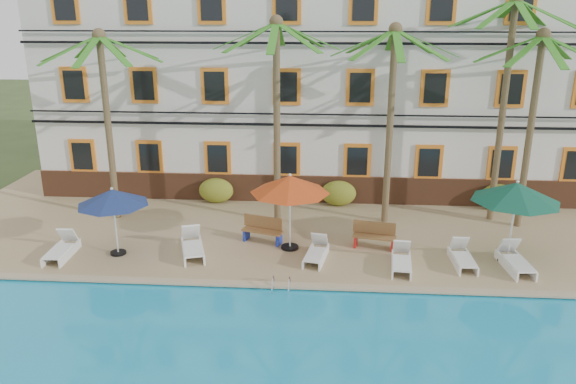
# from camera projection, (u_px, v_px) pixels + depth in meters

# --- Properties ---
(ground) EXTENTS (100.00, 100.00, 0.00)m
(ground) POSITION_uv_depth(u_px,v_px,m) (318.00, 281.00, 18.02)
(ground) COLOR #384C23
(ground) RESTS_ON ground
(pool_deck) EXTENTS (30.00, 12.00, 0.25)m
(pool_deck) POSITION_uv_depth(u_px,v_px,m) (320.00, 221.00, 22.72)
(pool_deck) COLOR tan
(pool_deck) RESTS_ON ground
(pool_coping) EXTENTS (30.00, 0.35, 0.06)m
(pool_coping) POSITION_uv_depth(u_px,v_px,m) (317.00, 286.00, 17.08)
(pool_coping) COLOR tan
(pool_coping) RESTS_ON pool_deck
(hotel_building) EXTENTS (25.40, 6.44, 10.22)m
(hotel_building) POSITION_uv_depth(u_px,v_px,m) (324.00, 75.00, 25.78)
(hotel_building) COLOR silver
(hotel_building) RESTS_ON pool_deck
(palm_a) EXTENTS (4.62, 4.62, 7.39)m
(palm_a) POSITION_uv_depth(u_px,v_px,m) (105.00, 98.00, 21.30)
(palm_a) COLOR brown
(palm_a) RESTS_ON pool_deck
(palm_b) EXTENTS (4.62, 4.62, 7.87)m
(palm_b) POSITION_uv_depth(u_px,v_px,m) (277.00, 93.00, 20.79)
(palm_b) COLOR brown
(palm_b) RESTS_ON pool_deck
(palm_c) EXTENTS (4.62, 4.62, 7.62)m
(palm_c) POSITION_uv_depth(u_px,v_px,m) (392.00, 97.00, 20.84)
(palm_c) COLOR brown
(palm_c) RESTS_ON pool_deck
(palm_d) EXTENTS (4.62, 4.62, 8.64)m
(palm_d) POSITION_uv_depth(u_px,v_px,m) (506.00, 80.00, 20.88)
(palm_d) COLOR brown
(palm_d) RESTS_ON pool_deck
(palm_e) EXTENTS (4.62, 4.62, 7.45)m
(palm_e) POSITION_uv_depth(u_px,v_px,m) (534.00, 102.00, 20.40)
(palm_e) COLOR brown
(palm_e) RESTS_ON pool_deck
(shrub_left) EXTENTS (1.50, 0.90, 1.10)m
(shrub_left) POSITION_uv_depth(u_px,v_px,m) (216.00, 191.00, 24.33)
(shrub_left) COLOR #30631C
(shrub_left) RESTS_ON pool_deck
(shrub_mid) EXTENTS (1.50, 0.90, 1.10)m
(shrub_mid) POSITION_uv_depth(u_px,v_px,m) (338.00, 193.00, 23.97)
(shrub_mid) COLOR #30631C
(shrub_mid) RESTS_ON pool_deck
(shrub_right) EXTENTS (1.50, 0.90, 1.10)m
(shrub_right) POSITION_uv_depth(u_px,v_px,m) (498.00, 197.00, 23.52)
(shrub_right) COLOR #30631C
(shrub_right) RESTS_ON pool_deck
(umbrella_blue) EXTENTS (2.42, 2.42, 2.42)m
(umbrella_blue) POSITION_uv_depth(u_px,v_px,m) (113.00, 197.00, 18.77)
(umbrella_blue) COLOR black
(umbrella_blue) RESTS_ON pool_deck
(umbrella_red) EXTENTS (2.77, 2.77, 2.76)m
(umbrella_red) POSITION_uv_depth(u_px,v_px,m) (290.00, 185.00, 19.12)
(umbrella_red) COLOR black
(umbrella_red) RESTS_ON pool_deck
(umbrella_green) EXTENTS (2.86, 2.86, 2.85)m
(umbrella_green) POSITION_uv_depth(u_px,v_px,m) (516.00, 192.00, 18.08)
(umbrella_green) COLOR black
(umbrella_green) RESTS_ON pool_deck
(lounger_a) EXTENTS (0.72, 1.84, 0.86)m
(lounger_a) POSITION_uv_depth(u_px,v_px,m) (62.00, 249.00, 19.13)
(lounger_a) COLOR white
(lounger_a) RESTS_ON pool_deck
(lounger_b) EXTENTS (1.24, 2.06, 0.92)m
(lounger_b) POSITION_uv_depth(u_px,v_px,m) (192.00, 246.00, 19.30)
(lounger_b) COLOR white
(lounger_b) RESTS_ON pool_deck
(lounger_c) EXTENTS (0.89, 1.78, 0.80)m
(lounger_c) POSITION_uv_depth(u_px,v_px,m) (316.00, 252.00, 18.90)
(lounger_c) COLOR white
(lounger_c) RESTS_ON pool_deck
(lounger_d) EXTENTS (0.79, 1.79, 0.82)m
(lounger_d) POSITION_uv_depth(u_px,v_px,m) (401.00, 261.00, 18.27)
(lounger_d) COLOR white
(lounger_d) RESTS_ON pool_deck
(lounger_e) EXTENTS (0.66, 1.75, 0.82)m
(lounger_e) POSITION_uv_depth(u_px,v_px,m) (462.00, 257.00, 18.54)
(lounger_e) COLOR white
(lounger_e) RESTS_ON pool_deck
(lounger_f) EXTENTS (0.83, 1.92, 0.88)m
(lounger_f) POSITION_uv_depth(u_px,v_px,m) (515.00, 260.00, 18.23)
(lounger_f) COLOR white
(lounger_f) RESTS_ON pool_deck
(bench_left) EXTENTS (1.57, 0.92, 0.93)m
(bench_left) POSITION_uv_depth(u_px,v_px,m) (263.00, 229.00, 20.31)
(bench_left) COLOR olive
(bench_left) RESTS_ON pool_deck
(bench_right) EXTENTS (1.56, 0.76, 0.93)m
(bench_right) POSITION_uv_depth(u_px,v_px,m) (375.00, 235.00, 19.80)
(bench_right) COLOR olive
(bench_right) RESTS_ON pool_deck
(pool_ladder) EXTENTS (0.54, 0.74, 0.74)m
(pool_ladder) POSITION_uv_depth(u_px,v_px,m) (281.00, 288.00, 17.07)
(pool_ladder) COLOR silver
(pool_ladder) RESTS_ON ground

